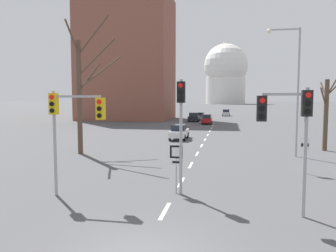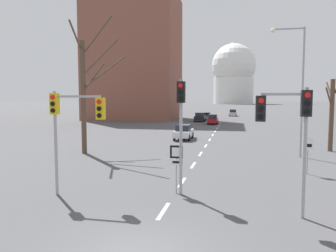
{
  "view_description": "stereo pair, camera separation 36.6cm",
  "coord_description": "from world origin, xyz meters",
  "px_view_note": "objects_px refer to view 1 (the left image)",
  "views": [
    {
      "loc": [
        2.41,
        -8.62,
        4.46
      ],
      "look_at": [
        -0.3,
        6.01,
        3.18
      ],
      "focal_mm": 35.0,
      "sensor_mm": 36.0,
      "label": 1
    },
    {
      "loc": [
        2.77,
        -8.55,
        4.46
      ],
      "look_at": [
        -0.3,
        6.01,
        3.18
      ],
      "focal_mm": 35.0,
      "sensor_mm": 36.0,
      "label": 2
    }
  ],
  "objects_px": {
    "traffic_signal_centre_tall": "(181,115)",
    "traffic_signal_near_left": "(70,117)",
    "sedan_near_right": "(201,116)",
    "sedan_far_left": "(179,132)",
    "sedan_mid_centre": "(194,117)",
    "route_sign_post": "(176,160)",
    "traffic_signal_near_right": "(290,119)",
    "speed_limit_sign": "(305,148)",
    "sedan_far_right": "(207,119)",
    "sedan_near_left": "(226,113)",
    "street_lamp_right": "(293,80)"
  },
  "relations": [
    {
      "from": "traffic_signal_centre_tall",
      "to": "traffic_signal_near_left",
      "type": "xyz_separation_m",
      "value": [
        -4.8,
        -1.22,
        -0.05
      ]
    },
    {
      "from": "sedan_near_right",
      "to": "sedan_far_left",
      "type": "xyz_separation_m",
      "value": [
        0.43,
        -33.12,
        0.06
      ]
    },
    {
      "from": "traffic_signal_near_left",
      "to": "sedan_mid_centre",
      "type": "height_order",
      "value": "traffic_signal_near_left"
    },
    {
      "from": "sedan_far_left",
      "to": "sedan_mid_centre",
      "type": "bearing_deg",
      "value": 92.53
    },
    {
      "from": "route_sign_post",
      "to": "sedan_near_right",
      "type": "height_order",
      "value": "route_sign_post"
    },
    {
      "from": "traffic_signal_near_right",
      "to": "sedan_far_left",
      "type": "xyz_separation_m",
      "value": [
        -7.45,
        22.01,
        -2.85
      ]
    },
    {
      "from": "speed_limit_sign",
      "to": "sedan_far_right",
      "type": "xyz_separation_m",
      "value": [
        -8.01,
        35.57,
        -0.66
      ]
    },
    {
      "from": "sedan_near_left",
      "to": "sedan_mid_centre",
      "type": "distance_m",
      "value": 21.44
    },
    {
      "from": "route_sign_post",
      "to": "sedan_near_left",
      "type": "distance_m",
      "value": 67.22
    },
    {
      "from": "sedan_near_right",
      "to": "sedan_mid_centre",
      "type": "relative_size",
      "value": 1.06
    },
    {
      "from": "traffic_signal_near_right",
      "to": "sedan_far_right",
      "type": "xyz_separation_m",
      "value": [
        -5.82,
        43.08,
        -2.83
      ]
    },
    {
      "from": "sedan_far_left",
      "to": "traffic_signal_centre_tall",
      "type": "bearing_deg",
      "value": -81.23
    },
    {
      "from": "traffic_signal_near_right",
      "to": "route_sign_post",
      "type": "bearing_deg",
      "value": 154.84
    },
    {
      "from": "traffic_signal_near_left",
      "to": "route_sign_post",
      "type": "bearing_deg",
      "value": 16.14
    },
    {
      "from": "speed_limit_sign",
      "to": "sedan_mid_centre",
      "type": "distance_m",
      "value": 42.6
    },
    {
      "from": "traffic_signal_near_right",
      "to": "traffic_signal_near_left",
      "type": "height_order",
      "value": "traffic_signal_near_right"
    },
    {
      "from": "sedan_near_right",
      "to": "street_lamp_right",
      "type": "bearing_deg",
      "value": -76.11
    },
    {
      "from": "traffic_signal_centre_tall",
      "to": "speed_limit_sign",
      "type": "relative_size",
      "value": 2.38
    },
    {
      "from": "speed_limit_sign",
      "to": "sedan_far_left",
      "type": "height_order",
      "value": "speed_limit_sign"
    },
    {
      "from": "route_sign_post",
      "to": "sedan_near_left",
      "type": "height_order",
      "value": "route_sign_post"
    },
    {
      "from": "traffic_signal_near_right",
      "to": "speed_limit_sign",
      "type": "height_order",
      "value": "traffic_signal_near_right"
    },
    {
      "from": "traffic_signal_centre_tall",
      "to": "sedan_far_right",
      "type": "height_order",
      "value": "traffic_signal_centre_tall"
    },
    {
      "from": "speed_limit_sign",
      "to": "sedan_mid_centre",
      "type": "relative_size",
      "value": 0.53
    },
    {
      "from": "traffic_signal_near_right",
      "to": "street_lamp_right",
      "type": "xyz_separation_m",
      "value": [
        2.45,
        13.32,
        2.16
      ]
    },
    {
      "from": "route_sign_post",
      "to": "sedan_mid_centre",
      "type": "bearing_deg",
      "value": 94.95
    },
    {
      "from": "traffic_signal_centre_tall",
      "to": "sedan_mid_centre",
      "type": "height_order",
      "value": "traffic_signal_centre_tall"
    },
    {
      "from": "traffic_signal_centre_tall",
      "to": "traffic_signal_near_right",
      "type": "distance_m",
      "value": 4.84
    },
    {
      "from": "traffic_signal_near_right",
      "to": "traffic_signal_centre_tall",
      "type": "bearing_deg",
      "value": 154.79
    },
    {
      "from": "street_lamp_right",
      "to": "sedan_far_left",
      "type": "bearing_deg",
      "value": 138.73
    },
    {
      "from": "traffic_signal_centre_tall",
      "to": "sedan_mid_centre",
      "type": "xyz_separation_m",
      "value": [
        -4.26,
        46.66,
        -2.82
      ]
    },
    {
      "from": "speed_limit_sign",
      "to": "sedan_far_right",
      "type": "distance_m",
      "value": 36.46
    },
    {
      "from": "traffic_signal_near_left",
      "to": "street_lamp_right",
      "type": "relative_size",
      "value": 0.5
    },
    {
      "from": "sedan_near_right",
      "to": "sedan_far_right",
      "type": "distance_m",
      "value": 12.22
    },
    {
      "from": "traffic_signal_near_left",
      "to": "sedan_mid_centre",
      "type": "bearing_deg",
      "value": 89.35
    },
    {
      "from": "sedan_near_left",
      "to": "speed_limit_sign",
      "type": "bearing_deg",
      "value": -85.37
    },
    {
      "from": "sedan_mid_centre",
      "to": "sedan_far_left",
      "type": "bearing_deg",
      "value": -87.47
    },
    {
      "from": "traffic_signal_centre_tall",
      "to": "traffic_signal_near_left",
      "type": "bearing_deg",
      "value": -165.73
    },
    {
      "from": "sedan_far_left",
      "to": "sedan_far_right",
      "type": "height_order",
      "value": "sedan_far_right"
    },
    {
      "from": "sedan_mid_centre",
      "to": "sedan_far_right",
      "type": "relative_size",
      "value": 1.0
    },
    {
      "from": "traffic_signal_near_left",
      "to": "sedan_near_left",
      "type": "height_order",
      "value": "traffic_signal_near_left"
    },
    {
      "from": "sedan_mid_centre",
      "to": "sedan_far_right",
      "type": "distance_m",
      "value": 6.3
    },
    {
      "from": "traffic_signal_centre_tall",
      "to": "street_lamp_right",
      "type": "height_order",
      "value": "street_lamp_right"
    },
    {
      "from": "speed_limit_sign",
      "to": "sedan_near_left",
      "type": "distance_m",
      "value": 62.05
    },
    {
      "from": "route_sign_post",
      "to": "sedan_near_right",
      "type": "xyz_separation_m",
      "value": [
        -3.28,
        52.96,
        -0.82
      ]
    },
    {
      "from": "traffic_signal_near_right",
      "to": "sedan_near_right",
      "type": "distance_m",
      "value": 55.76
    },
    {
      "from": "traffic_signal_centre_tall",
      "to": "route_sign_post",
      "type": "relative_size",
      "value": 2.29
    },
    {
      "from": "traffic_signal_centre_tall",
      "to": "sedan_near_right",
      "type": "relative_size",
      "value": 1.18
    },
    {
      "from": "route_sign_post",
      "to": "traffic_signal_near_right",
      "type": "bearing_deg",
      "value": -25.16
    },
    {
      "from": "sedan_far_left",
      "to": "sedan_far_right",
      "type": "relative_size",
      "value": 1.04
    },
    {
      "from": "sedan_near_left",
      "to": "sedan_near_right",
      "type": "relative_size",
      "value": 0.87
    }
  ]
}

